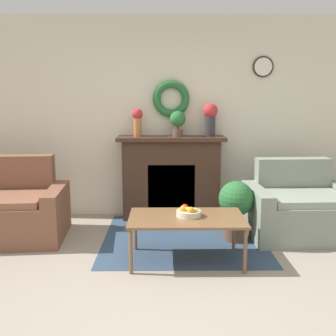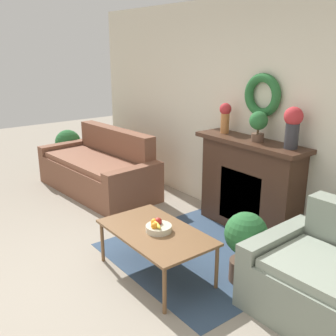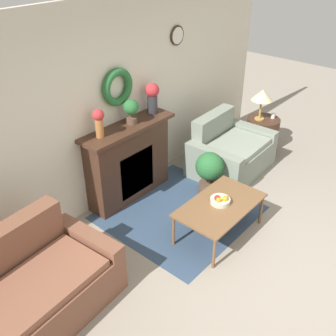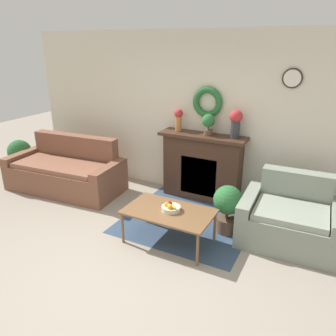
{
  "view_description": "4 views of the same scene",
  "coord_description": "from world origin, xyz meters",
  "px_view_note": "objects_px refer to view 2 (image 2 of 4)",
  "views": [
    {
      "loc": [
        0.02,
        -2.8,
        1.62
      ],
      "look_at": [
        0.06,
        1.57,
        0.84
      ],
      "focal_mm": 42.0,
      "sensor_mm": 36.0,
      "label": 1
    },
    {
      "loc": [
        2.99,
        -1.02,
        2.14
      ],
      "look_at": [
        -0.12,
        1.36,
        0.92
      ],
      "focal_mm": 42.0,
      "sensor_mm": 36.0,
      "label": 2
    },
    {
      "loc": [
        -3.09,
        -1.08,
        3.34
      ],
      "look_at": [
        -0.02,
        1.56,
        0.85
      ],
      "focal_mm": 42.0,
      "sensor_mm": 36.0,
      "label": 3
    },
    {
      "loc": [
        1.95,
        -2.4,
        2.48
      ],
      "look_at": [
        -0.07,
        1.51,
        0.81
      ],
      "focal_mm": 35.0,
      "sensor_mm": 36.0,
      "label": 4
    }
  ],
  "objects_px": {
    "fruit_bowl": "(158,227)",
    "vase_on_mantel_right": "(293,124)",
    "fireplace": "(249,185)",
    "potted_plant_floor_by_loveseat": "(245,241)",
    "potted_plant_floor_by_couch": "(68,146)",
    "coffee_table": "(156,234)",
    "vase_on_mantel_left": "(225,116)",
    "potted_plant_on_mantel": "(258,123)",
    "couch_left": "(99,170)",
    "loveseat_right": "(336,284)"
  },
  "relations": [
    {
      "from": "fruit_bowl",
      "to": "vase_on_mantel_right",
      "type": "xyz_separation_m",
      "value": [
        0.37,
        1.44,
        0.87
      ]
    },
    {
      "from": "fireplace",
      "to": "potted_plant_floor_by_loveseat",
      "type": "height_order",
      "value": "fireplace"
    },
    {
      "from": "potted_plant_floor_by_couch",
      "to": "fruit_bowl",
      "type": "bearing_deg",
      "value": -10.95
    },
    {
      "from": "coffee_table",
      "to": "vase_on_mantel_left",
      "type": "height_order",
      "value": "vase_on_mantel_left"
    },
    {
      "from": "potted_plant_floor_by_couch",
      "to": "potted_plant_floor_by_loveseat",
      "type": "bearing_deg",
      "value": -1.81
    },
    {
      "from": "coffee_table",
      "to": "potted_plant_floor_by_loveseat",
      "type": "distance_m",
      "value": 0.84
    },
    {
      "from": "vase_on_mantel_left",
      "to": "potted_plant_on_mantel",
      "type": "height_order",
      "value": "vase_on_mantel_left"
    },
    {
      "from": "coffee_table",
      "to": "fireplace",
      "type": "bearing_deg",
      "value": 95.02
    },
    {
      "from": "vase_on_mantel_left",
      "to": "potted_plant_on_mantel",
      "type": "bearing_deg",
      "value": -2.15
    },
    {
      "from": "couch_left",
      "to": "potted_plant_on_mantel",
      "type": "height_order",
      "value": "potted_plant_on_mantel"
    },
    {
      "from": "potted_plant_floor_by_couch",
      "to": "potted_plant_floor_by_loveseat",
      "type": "height_order",
      "value": "potted_plant_floor_by_couch"
    },
    {
      "from": "loveseat_right",
      "to": "coffee_table",
      "type": "relative_size",
      "value": 1.13
    },
    {
      "from": "loveseat_right",
      "to": "vase_on_mantel_right",
      "type": "distance_m",
      "value": 1.63
    },
    {
      "from": "fireplace",
      "to": "potted_plant_floor_by_couch",
      "type": "bearing_deg",
      "value": -168.34
    },
    {
      "from": "potted_plant_floor_by_loveseat",
      "to": "fruit_bowl",
      "type": "bearing_deg",
      "value": -135.36
    },
    {
      "from": "couch_left",
      "to": "coffee_table",
      "type": "distance_m",
      "value": 2.51
    },
    {
      "from": "loveseat_right",
      "to": "vase_on_mantel_right",
      "type": "xyz_separation_m",
      "value": [
        -1.02,
        0.69,
        1.06
      ]
    },
    {
      "from": "couch_left",
      "to": "vase_on_mantel_right",
      "type": "xyz_separation_m",
      "value": [
        2.8,
        0.78,
        1.05
      ]
    },
    {
      "from": "couch_left",
      "to": "coffee_table",
      "type": "bearing_deg",
      "value": -20.06
    },
    {
      "from": "vase_on_mantel_right",
      "to": "potted_plant_floor_by_loveseat",
      "type": "xyz_separation_m",
      "value": [
        0.21,
        -0.87,
        -0.96
      ]
    },
    {
      "from": "fireplace",
      "to": "potted_plant_on_mantel",
      "type": "relative_size",
      "value": 4.25
    },
    {
      "from": "loveseat_right",
      "to": "potted_plant_on_mantel",
      "type": "distance_m",
      "value": 1.89
    },
    {
      "from": "coffee_table",
      "to": "vase_on_mantel_right",
      "type": "distance_m",
      "value": 1.78
    },
    {
      "from": "fruit_bowl",
      "to": "potted_plant_floor_by_loveseat",
      "type": "relative_size",
      "value": 0.36
    },
    {
      "from": "couch_left",
      "to": "fruit_bowl",
      "type": "height_order",
      "value": "couch_left"
    },
    {
      "from": "loveseat_right",
      "to": "couch_left",
      "type": "bearing_deg",
      "value": 179.28
    },
    {
      "from": "fireplace",
      "to": "fruit_bowl",
      "type": "height_order",
      "value": "fireplace"
    },
    {
      "from": "fireplace",
      "to": "vase_on_mantel_right",
      "type": "relative_size",
      "value": 3.27
    },
    {
      "from": "fruit_bowl",
      "to": "potted_plant_floor_by_couch",
      "type": "xyz_separation_m",
      "value": [
        -3.67,
        0.71,
        -0.05
      ]
    },
    {
      "from": "fireplace",
      "to": "fruit_bowl",
      "type": "bearing_deg",
      "value": -84.27
    },
    {
      "from": "potted_plant_floor_by_couch",
      "to": "potted_plant_floor_by_loveseat",
      "type": "relative_size",
      "value": 1.07
    },
    {
      "from": "potted_plant_floor_by_loveseat",
      "to": "fireplace",
      "type": "bearing_deg",
      "value": 130.14
    },
    {
      "from": "fireplace",
      "to": "vase_on_mantel_left",
      "type": "bearing_deg",
      "value": 179.3
    },
    {
      "from": "fireplace",
      "to": "vase_on_mantel_left",
      "type": "xyz_separation_m",
      "value": [
        -0.45,
        0.01,
        0.77
      ]
    },
    {
      "from": "loveseat_right",
      "to": "potted_plant_floor_by_loveseat",
      "type": "distance_m",
      "value": 0.83
    },
    {
      "from": "fireplace",
      "to": "couch_left",
      "type": "height_order",
      "value": "fireplace"
    },
    {
      "from": "coffee_table",
      "to": "vase_on_mantel_right",
      "type": "relative_size",
      "value": 2.62
    },
    {
      "from": "vase_on_mantel_right",
      "to": "potted_plant_on_mantel",
      "type": "relative_size",
      "value": 1.3
    },
    {
      "from": "loveseat_right",
      "to": "fruit_bowl",
      "type": "relative_size",
      "value": 5.22
    },
    {
      "from": "potted_plant_floor_by_couch",
      "to": "vase_on_mantel_left",
      "type": "bearing_deg",
      "value": 13.39
    },
    {
      "from": "couch_left",
      "to": "potted_plant_on_mantel",
      "type": "distance_m",
      "value": 2.69
    },
    {
      "from": "loveseat_right",
      "to": "fireplace",
      "type": "bearing_deg",
      "value": 153.88
    },
    {
      "from": "fireplace",
      "to": "potted_plant_floor_by_couch",
      "type": "relative_size",
      "value": 1.93
    },
    {
      "from": "loveseat_right",
      "to": "vase_on_mantel_left",
      "type": "bearing_deg",
      "value": 158.71
    },
    {
      "from": "potted_plant_on_mantel",
      "to": "potted_plant_floor_by_couch",
      "type": "xyz_separation_m",
      "value": [
        -3.61,
        -0.71,
        -0.87
      ]
    },
    {
      "from": "potted_plant_floor_by_couch",
      "to": "potted_plant_floor_by_loveseat",
      "type": "distance_m",
      "value": 4.26
    },
    {
      "from": "vase_on_mantel_left",
      "to": "vase_on_mantel_right",
      "type": "bearing_deg",
      "value": 0.0
    },
    {
      "from": "loveseat_right",
      "to": "fruit_bowl",
      "type": "bearing_deg",
      "value": -153.64
    },
    {
      "from": "vase_on_mantel_right",
      "to": "potted_plant_floor_by_couch",
      "type": "bearing_deg",
      "value": -169.72
    },
    {
      "from": "loveseat_right",
      "to": "potted_plant_floor_by_loveseat",
      "type": "xyz_separation_m",
      "value": [
        -0.81,
        -0.18,
        0.1
      ]
    }
  ]
}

